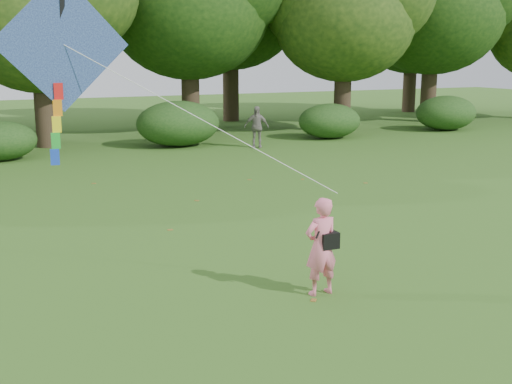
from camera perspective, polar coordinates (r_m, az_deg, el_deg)
name	(u,v)px	position (r m, az deg, el deg)	size (l,w,h in m)	color
ground	(365,310)	(9.91, 9.70, -10.29)	(100.00, 100.00, 0.00)	#265114
man_kite_flyer	(321,246)	(10.18, 5.80, -4.84)	(0.58, 0.38, 1.58)	pink
bystander_right	(256,127)	(26.23, 0.04, 5.81)	(0.99, 0.41, 1.70)	gray
crossbody_bag	(329,240)	(10.18, 6.47, -4.24)	(0.43, 0.20, 0.67)	black
flying_kite	(63,48)	(10.65, -16.79, 12.18)	(4.75, 2.46, 3.35)	#253DA2
tree_line	(114,13)	(31.20, -12.54, 15.28)	(54.70, 15.30, 9.48)	#3A2D1E
shrub_band	(89,131)	(25.66, -14.66, 5.29)	(39.15, 3.22, 1.88)	#264919
fallen_leaves	(229,235)	(13.62, -2.37, -3.83)	(11.13, 15.19, 0.01)	brown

